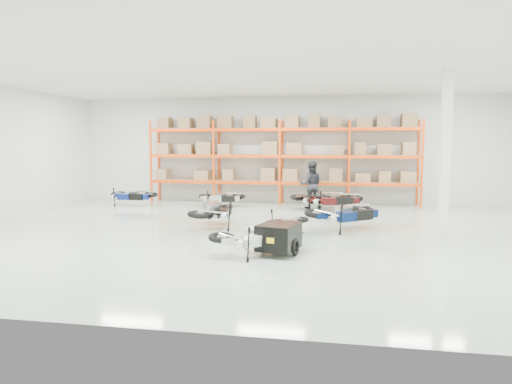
% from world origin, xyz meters
% --- Properties ---
extents(room, '(18.00, 18.00, 18.00)m').
position_xyz_m(room, '(0.00, 0.00, 2.25)').
color(room, '#AEC1AF').
rests_on(room, ground).
extents(pallet_rack, '(11.28, 0.98, 3.62)m').
position_xyz_m(pallet_rack, '(-0.00, 6.45, 2.26)').
color(pallet_rack, '#F0460C').
rests_on(pallet_rack, ground).
extents(structural_column, '(0.25, 0.25, 4.50)m').
position_xyz_m(structural_column, '(5.20, 0.50, 2.25)').
color(structural_column, white).
rests_on(structural_column, ground).
extents(moto_blue_centre, '(2.24, 2.01, 1.32)m').
position_xyz_m(moto_blue_centre, '(2.56, 0.78, 0.62)').
color(moto_blue_centre, '#071846').
rests_on(moto_blue_centre, ground).
extents(moto_silver_left, '(1.89, 1.86, 1.15)m').
position_xyz_m(moto_silver_left, '(0.49, -2.62, 0.54)').
color(moto_silver_left, silver).
rests_on(moto_silver_left, ground).
extents(moto_black_far_left, '(1.06, 2.06, 1.32)m').
position_xyz_m(moto_black_far_left, '(-1.30, 0.58, 0.62)').
color(moto_black_far_left, black).
rests_on(moto_black_far_left, ground).
extents(moto_touring_right, '(0.97, 1.76, 1.10)m').
position_xyz_m(moto_touring_right, '(1.02, -0.90, 0.52)').
color(moto_touring_right, black).
rests_on(moto_touring_right, ground).
extents(trailer, '(1.01, 1.73, 0.70)m').
position_xyz_m(trailer, '(1.02, -2.50, 0.41)').
color(trailer, black).
rests_on(trailer, ground).
extents(moto_back_a, '(1.85, 1.03, 1.15)m').
position_xyz_m(moto_back_a, '(-5.92, 4.71, 0.54)').
color(moto_back_a, navy).
rests_on(moto_back_a, ground).
extents(moto_back_b, '(1.67, 0.93, 1.05)m').
position_xyz_m(moto_back_b, '(-2.22, 4.94, 0.49)').
color(moto_back_b, '#9FA4A8').
rests_on(moto_back_b, ground).
extents(moto_back_c, '(2.09, 1.46, 1.23)m').
position_xyz_m(moto_back_c, '(1.70, 4.80, 0.58)').
color(moto_back_c, black).
rests_on(moto_back_c, ground).
extents(moto_back_d, '(1.98, 1.11, 1.23)m').
position_xyz_m(moto_back_d, '(2.22, 4.43, 0.58)').
color(moto_back_d, '#3E0C0E').
rests_on(moto_back_d, ground).
extents(person_back, '(0.98, 0.81, 1.85)m').
position_xyz_m(person_back, '(1.33, 5.25, 0.92)').
color(person_back, black).
rests_on(person_back, ground).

